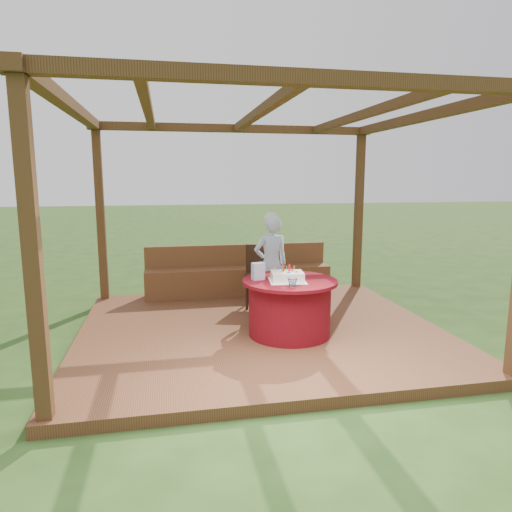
{
  "coord_description": "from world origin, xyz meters",
  "views": [
    {
      "loc": [
        -1.14,
        -5.5,
        2.0
      ],
      "look_at": [
        0.0,
        0.25,
        1.0
      ],
      "focal_mm": 32.0,
      "sensor_mm": 36.0,
      "label": 1
    }
  ],
  "objects_px": {
    "gift_bag": "(258,271)",
    "elderly_woman": "(271,263)",
    "chair": "(260,272)",
    "drinking_glass": "(292,283)",
    "bench": "(239,278)",
    "birthday_cake": "(287,276)",
    "table": "(289,307)"
  },
  "relations": [
    {
      "from": "table",
      "to": "bench",
      "type": "bearing_deg",
      "value": 98.09
    },
    {
      "from": "table",
      "to": "gift_bag",
      "type": "height_order",
      "value": "gift_bag"
    },
    {
      "from": "bench",
      "to": "drinking_glass",
      "type": "relative_size",
      "value": 27.49
    },
    {
      "from": "gift_bag",
      "to": "drinking_glass",
      "type": "height_order",
      "value": "gift_bag"
    },
    {
      "from": "bench",
      "to": "drinking_glass",
      "type": "bearing_deg",
      "value": -84.78
    },
    {
      "from": "gift_bag",
      "to": "elderly_woman",
      "type": "bearing_deg",
      "value": 54.95
    },
    {
      "from": "gift_bag",
      "to": "birthday_cake",
      "type": "bearing_deg",
      "value": -36.38
    },
    {
      "from": "chair",
      "to": "birthday_cake",
      "type": "distance_m",
      "value": 1.44
    },
    {
      "from": "gift_bag",
      "to": "bench",
      "type": "bearing_deg",
      "value": 74.99
    },
    {
      "from": "drinking_glass",
      "to": "bench",
      "type": "bearing_deg",
      "value": 95.22
    },
    {
      "from": "birthday_cake",
      "to": "bench",
      "type": "bearing_deg",
      "value": 96.57
    },
    {
      "from": "chair",
      "to": "gift_bag",
      "type": "bearing_deg",
      "value": -102.91
    },
    {
      "from": "chair",
      "to": "drinking_glass",
      "type": "bearing_deg",
      "value": -89.74
    },
    {
      "from": "birthday_cake",
      "to": "gift_bag",
      "type": "bearing_deg",
      "value": 156.4
    },
    {
      "from": "chair",
      "to": "elderly_woman",
      "type": "height_order",
      "value": "elderly_woman"
    },
    {
      "from": "table",
      "to": "chair",
      "type": "height_order",
      "value": "chair"
    },
    {
      "from": "chair",
      "to": "drinking_glass",
      "type": "distance_m",
      "value": 1.74
    },
    {
      "from": "elderly_woman",
      "to": "gift_bag",
      "type": "bearing_deg",
      "value": -112.27
    },
    {
      "from": "table",
      "to": "elderly_woman",
      "type": "distance_m",
      "value": 1.04
    },
    {
      "from": "elderly_woman",
      "to": "birthday_cake",
      "type": "bearing_deg",
      "value": -92.27
    },
    {
      "from": "birthday_cake",
      "to": "drinking_glass",
      "type": "bearing_deg",
      "value": -94.29
    },
    {
      "from": "bench",
      "to": "elderly_woman",
      "type": "height_order",
      "value": "elderly_woman"
    },
    {
      "from": "chair",
      "to": "drinking_glass",
      "type": "xyz_separation_m",
      "value": [
        0.01,
        -1.72,
        0.23
      ]
    },
    {
      "from": "drinking_glass",
      "to": "gift_bag",
      "type": "bearing_deg",
      "value": 123.98
    },
    {
      "from": "bench",
      "to": "elderly_woman",
      "type": "relative_size",
      "value": 2.11
    },
    {
      "from": "birthday_cake",
      "to": "elderly_woman",
      "type": "bearing_deg",
      "value": 87.73
    },
    {
      "from": "elderly_woman",
      "to": "drinking_glass",
      "type": "height_order",
      "value": "elderly_woman"
    },
    {
      "from": "chair",
      "to": "birthday_cake",
      "type": "bearing_deg",
      "value": -88.77
    },
    {
      "from": "bench",
      "to": "birthday_cake",
      "type": "xyz_separation_m",
      "value": [
        0.25,
        -2.13,
        0.47
      ]
    },
    {
      "from": "chair",
      "to": "birthday_cake",
      "type": "relative_size",
      "value": 1.91
    },
    {
      "from": "bench",
      "to": "table",
      "type": "relative_size",
      "value": 2.63
    },
    {
      "from": "chair",
      "to": "gift_bag",
      "type": "height_order",
      "value": "chair"
    }
  ]
}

